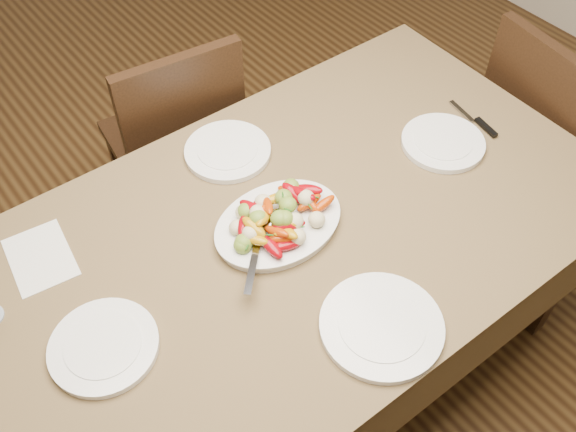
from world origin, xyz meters
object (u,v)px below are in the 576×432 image
at_px(chair_far, 172,138).
at_px(chair_right, 552,140).
at_px(plate_left, 104,347).
at_px(plate_near, 381,326).
at_px(plate_right, 443,143).
at_px(dining_table, 288,307).
at_px(serving_platter, 278,226).
at_px(plate_far, 228,151).

height_order(chair_far, chair_right, same).
distance_m(plate_left, plate_near, 0.65).
bearing_deg(plate_left, plate_right, -0.70).
xyz_separation_m(dining_table, plate_right, (0.57, -0.03, 0.39)).
height_order(dining_table, serving_platter, serving_platter).
bearing_deg(plate_right, chair_right, -5.53).
bearing_deg(chair_far, plate_far, 93.79).
bearing_deg(plate_near, serving_platter, 90.95).
height_order(dining_table, plate_right, plate_right).
distance_m(dining_table, plate_right, 0.69).
distance_m(chair_far, plate_far, 0.53).
bearing_deg(plate_left, plate_far, 30.90).
distance_m(chair_right, plate_far, 1.24).
bearing_deg(plate_left, chair_far, 52.01).
relative_size(plate_left, plate_far, 1.00).
bearing_deg(chair_far, plate_near, 93.73).
xyz_separation_m(chair_far, plate_far, (-0.03, -0.44, 0.29)).
xyz_separation_m(chair_right, plate_near, (-1.18, -0.28, 0.29)).
relative_size(chair_right, plate_far, 3.72).
xyz_separation_m(plate_left, plate_near, (0.54, -0.36, 0.00)).
xyz_separation_m(dining_table, plate_left, (-0.55, -0.01, 0.39)).
xyz_separation_m(plate_left, plate_far, (0.59, 0.35, 0.00)).
bearing_deg(plate_left, chair_right, -2.38).
bearing_deg(plate_right, plate_far, 145.08).
relative_size(chair_far, chair_right, 1.00).
relative_size(dining_table, chair_far, 1.94).
relative_size(serving_platter, plate_near, 1.18).
height_order(chair_right, plate_right, chair_right).
bearing_deg(chair_right, plate_near, 111.41).
xyz_separation_m(chair_far, plate_near, (-0.08, -1.15, 0.29)).
height_order(chair_right, plate_near, chair_right).
distance_m(serving_platter, plate_far, 0.32).
relative_size(plate_left, plate_near, 0.86).
height_order(chair_right, serving_platter, chair_right).
distance_m(dining_table, plate_far, 0.52).
relative_size(dining_table, chair_right, 1.94).
height_order(serving_platter, plate_far, serving_platter).
bearing_deg(dining_table, plate_far, 83.01).
relative_size(serving_platter, plate_far, 1.37).
height_order(plate_far, plate_near, same).
bearing_deg(serving_platter, chair_right, -5.16).
bearing_deg(chair_right, plate_far, 77.05).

